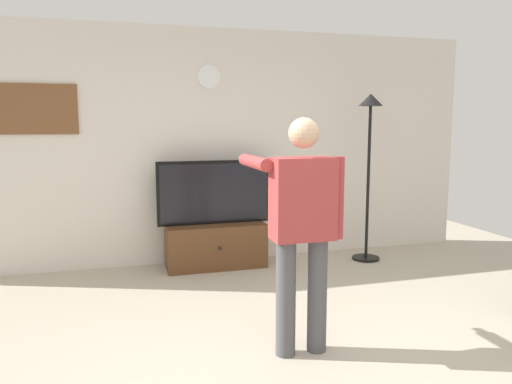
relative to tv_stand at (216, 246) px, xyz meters
The scene contains 8 objects.
ground_plane 2.61m from the tv_stand, 87.92° to the right, with size 8.40×8.40×0.00m, color #B2A893.
back_wall 1.16m from the tv_stand, 74.92° to the left, with size 6.40×0.10×2.70m, color silver.
tv_stand is the anchor object (origin of this frame).
television 0.61m from the tv_stand, 90.00° to the left, with size 1.29×0.07×0.72m.
wall_clock 1.92m from the tv_stand, 90.00° to the left, with size 0.27×0.27×0.03m, color white.
framed_picture 2.39m from the tv_stand, behind, with size 0.78×0.04×0.53m, color brown.
floor_lamp 2.14m from the tv_stand, ahead, with size 0.32×0.32×1.96m.
person_standing_nearer_lamp 2.37m from the tv_stand, 86.25° to the right, with size 0.61×0.78×1.67m.
Camera 1 is at (-1.21, -2.85, 1.65)m, focal length 35.19 mm.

